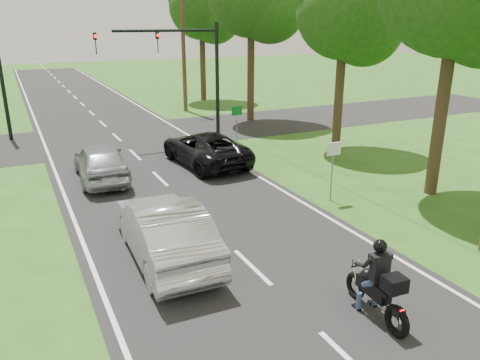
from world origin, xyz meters
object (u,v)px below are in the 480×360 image
object	(u,v)px
silver_suv	(101,161)
utility_pole_far	(183,36)
silver_sedan	(165,230)
sign_green	(237,117)
sign_white	(333,157)
dark_suv	(205,148)
motorcycle_rider	(379,288)
traffic_signal	(184,60)

from	to	relation	value
silver_suv	utility_pole_far	size ratio (longest dim) A/B	0.45
silver_sedan	sign_green	size ratio (longest dim) A/B	2.33
silver_sedan	silver_suv	bearing A→B (deg)	-86.06
sign_white	silver_suv	bearing A→B (deg)	139.01
dark_suv	sign_white	world-z (taller)	sign_white
motorcycle_rider	dark_suv	xyz separation A→B (m)	(1.04, 12.19, 0.02)
silver_sedan	sign_green	distance (m)	11.69
utility_pole_far	sign_white	world-z (taller)	utility_pole_far
silver_suv	sign_white	bearing A→B (deg)	141.57
utility_pole_far	sign_white	bearing A→B (deg)	-94.51
silver_sedan	traffic_signal	xyz separation A→B (m)	(5.17, 12.54, 3.31)
motorcycle_rider	sign_green	world-z (taller)	sign_green
traffic_signal	sign_white	size ratio (longest dim) A/B	3.00
motorcycle_rider	dark_suv	size ratio (longest dim) A/B	0.41
traffic_signal	utility_pole_far	size ratio (longest dim) A/B	0.64
silver_sedan	sign_green	bearing A→B (deg)	-123.45
sign_white	dark_suv	bearing A→B (deg)	110.32
motorcycle_rider	sign_green	bearing A→B (deg)	81.26
sign_green	utility_pole_far	bearing A→B (deg)	83.27
silver_sedan	traffic_signal	size ratio (longest dim) A/B	0.78
sign_green	dark_suv	bearing A→B (deg)	-143.05
traffic_signal	sign_white	distance (m)	11.39
silver_suv	traffic_signal	world-z (taller)	traffic_signal
utility_pole_far	sign_green	size ratio (longest dim) A/B	4.71
traffic_signal	utility_pole_far	bearing A→B (deg)	70.32
silver_suv	sign_white	xyz separation A→B (m)	(6.81, -5.92, 0.82)
silver_sedan	sign_white	world-z (taller)	sign_white
dark_suv	sign_green	xyz separation A→B (m)	(2.47, 1.86, 0.86)
dark_suv	utility_pole_far	distance (m)	14.11
utility_pole_far	sign_white	size ratio (longest dim) A/B	4.71
sign_white	sign_green	bearing A→B (deg)	88.57
silver_suv	traffic_signal	bearing A→B (deg)	-134.34
silver_sedan	sign_white	distance (m)	6.75
silver_sedan	sign_white	xyz separation A→B (m)	(6.53, 1.52, 0.77)
dark_suv	silver_sedan	bearing A→B (deg)	56.73
traffic_signal	sign_green	size ratio (longest dim) A/B	3.00
dark_suv	traffic_signal	size ratio (longest dim) A/B	0.81
silver_sedan	sign_green	world-z (taller)	sign_green
silver_sedan	traffic_signal	world-z (taller)	traffic_signal
traffic_signal	sign_white	bearing A→B (deg)	-82.95
sign_green	silver_sedan	bearing A→B (deg)	-125.26
sign_green	traffic_signal	bearing A→B (deg)	117.38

